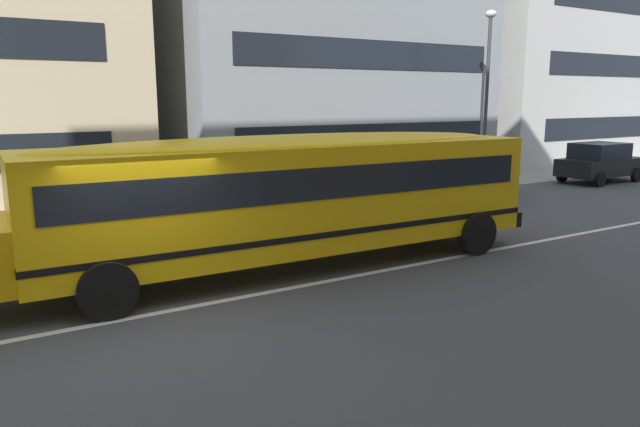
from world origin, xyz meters
The scene contains 9 objects.
ground_plane centered at (0.00, 0.00, 0.00)m, with size 400.00×400.00×0.00m, color #424244.
sidewalk_far centered at (0.00, 8.31, 0.01)m, with size 120.00×3.00×0.01m, color gray.
lane_centreline centered at (0.00, 0.00, 0.00)m, with size 110.00×0.16×0.01m, color silver.
school_bus centered at (3.16, 1.26, 1.64)m, with size 12.38×3.11×2.76m.
parked_car_black_under_tree centered at (20.40, 5.64, 0.84)m, with size 3.93×1.94×1.64m.
parked_car_grey_by_hydrant centered at (12.45, 5.62, 0.84)m, with size 3.95×1.97×1.64m.
street_lamp centered at (15.61, 7.61, 4.31)m, with size 0.44×0.44×6.80m.
apartment_block_far_centre centered at (11.71, 14.69, 6.65)m, with size 14.10×9.82×13.30m.
apartment_block_far_right centered at (31.33, 15.07, 8.25)m, with size 21.97×10.57×16.50m.
Camera 1 is at (-2.45, -9.31, 3.50)m, focal length 33.28 mm.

